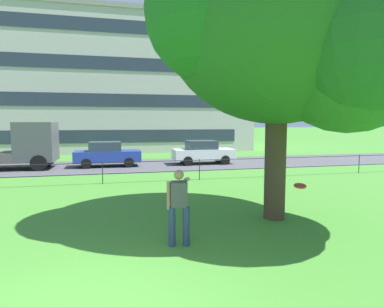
% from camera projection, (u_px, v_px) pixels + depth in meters
% --- Properties ---
extents(street_strip, '(80.00, 6.70, 0.01)m').
position_uv_depth(street_strip, '(105.00, 166.00, 20.67)').
color(street_strip, '#4C4C51').
rests_on(street_strip, ground).
extents(park_fence, '(35.74, 0.04, 1.00)m').
position_uv_depth(park_fence, '(102.00, 169.00, 14.70)').
color(park_fence, black).
rests_on(park_fence, ground).
extents(tree_large_lawn, '(6.88, 6.96, 7.99)m').
position_uv_depth(tree_large_lawn, '(290.00, 30.00, 8.58)').
color(tree_large_lawn, '#4C3828').
rests_on(tree_large_lawn, ground).
extents(person_thrower, '(0.58, 0.76, 1.72)m').
position_uv_depth(person_thrower, '(179.00, 205.00, 7.33)').
color(person_thrower, navy).
rests_on(person_thrower, ground).
extents(frisbee, '(0.34, 0.34, 0.08)m').
position_uv_depth(frisbee, '(300.00, 186.00, 7.35)').
color(frisbee, red).
extents(flatbed_truck_center, '(7.36, 2.59, 2.75)m').
position_uv_depth(flatbed_truck_center, '(10.00, 149.00, 19.24)').
color(flatbed_truck_center, '#4C4C51').
rests_on(flatbed_truck_center, ground).
extents(car_blue_far_left, '(4.01, 1.83, 1.54)m').
position_uv_depth(car_blue_far_left, '(107.00, 154.00, 20.53)').
color(car_blue_far_left, '#233899').
rests_on(car_blue_far_left, ground).
extents(car_white_left, '(4.01, 1.83, 1.54)m').
position_uv_depth(car_white_left, '(203.00, 152.00, 21.86)').
color(car_white_left, silver).
rests_on(car_white_left, ground).
extents(apartment_building_background, '(24.91, 14.09, 12.65)m').
position_uv_depth(apartment_building_background, '(118.00, 88.00, 34.70)').
color(apartment_building_background, '#B7B2AD').
rests_on(apartment_building_background, ground).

